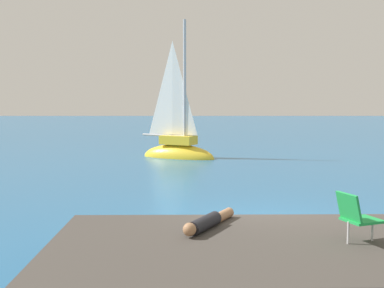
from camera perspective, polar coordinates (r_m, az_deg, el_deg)
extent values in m
plane|color=#236093|center=(11.23, 8.38, -9.25)|extent=(160.00, 160.00, 0.00)
cube|color=#423D38|center=(8.05, 8.56, -13.02)|extent=(6.93, 3.90, 0.55)
cube|color=#3B4138|center=(9.78, 3.53, -11.36)|extent=(0.73, 0.85, 0.54)
cube|color=#413B38|center=(10.20, 13.85, -10.82)|extent=(1.08, 1.29, 0.79)
ellipsoid|color=yellow|center=(24.01, -1.80, -1.59)|extent=(3.97, 2.88, 1.30)
cube|color=yellow|center=(23.92, -1.81, 0.47)|extent=(1.89, 1.57, 0.43)
cylinder|color=#B7B7BC|center=(23.70, -1.07, 7.09)|extent=(0.14, 0.14, 5.93)
cylinder|color=#B2B2B7|center=(24.32, -3.53, 1.01)|extent=(2.16, 1.18, 0.11)
pyramid|color=white|center=(24.01, -2.48, 6.49)|extent=(1.72, 0.92, 4.51)
cylinder|color=black|center=(8.56, 1.23, -9.12)|extent=(0.63, 0.91, 0.24)
cylinder|color=#9E704C|center=(9.23, 3.28, -8.28)|extent=(0.48, 0.70, 0.18)
sphere|color=#9E704C|center=(8.08, -0.50, -9.83)|extent=(0.22, 0.22, 0.22)
cube|color=green|center=(8.24, 18.81, -8.30)|extent=(0.66, 0.64, 0.04)
cube|color=green|center=(8.03, 17.44, -6.96)|extent=(0.32, 0.50, 0.45)
cylinder|color=silver|center=(8.42, 19.87, -9.28)|extent=(0.04, 0.04, 0.35)
cylinder|color=silver|center=(8.12, 17.36, -9.73)|extent=(0.04, 0.04, 0.35)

